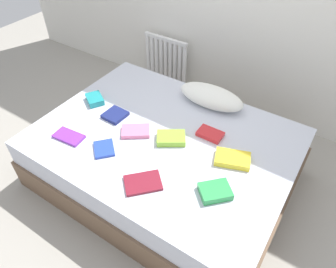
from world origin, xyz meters
TOP-DOWN VIEW (x-y plane):
  - ground_plane at (0.00, 0.00)m, footprint 8.00×8.00m
  - bed at (0.00, 0.00)m, footprint 2.00×1.50m
  - radiator at (-0.78, 1.20)m, footprint 0.54×0.04m
  - pillow at (0.11, 0.56)m, footprint 0.59×0.27m
  - textbook_lime at (0.07, -0.02)m, footprint 0.26×0.24m
  - textbook_green at (0.58, -0.28)m, footprint 0.25×0.25m
  - textbook_navy at (-0.48, -0.03)m, footprint 0.18×0.18m
  - textbook_blue at (-0.29, -0.37)m, footprint 0.22×0.22m
  - textbook_yellow at (0.55, 0.04)m, footprint 0.28×0.23m
  - textbook_pink at (-0.21, -0.09)m, footprint 0.26×0.25m
  - textbook_maroon at (0.14, -0.47)m, footprint 0.29×0.29m
  - textbook_purple at (-0.61, -0.42)m, footprint 0.25×0.15m
  - textbook_teal at (-0.76, 0.03)m, footprint 0.22×0.20m
  - textbook_red at (0.30, 0.20)m, footprint 0.20×0.13m

SIDE VIEW (x-z plane):
  - ground_plane at x=0.00m, z-range 0.00..0.00m
  - bed at x=0.00m, z-range 0.00..0.50m
  - radiator at x=-0.78m, z-range 0.10..0.64m
  - textbook_maroon at x=0.14m, z-range 0.50..0.52m
  - textbook_purple at x=-0.61m, z-range 0.50..0.52m
  - textbook_blue at x=-0.29m, z-range 0.50..0.52m
  - textbook_navy at x=-0.48m, z-range 0.50..0.53m
  - textbook_pink at x=-0.21m, z-range 0.50..0.53m
  - textbook_red at x=0.30m, z-range 0.50..0.53m
  - textbook_yellow at x=0.55m, z-range 0.50..0.55m
  - textbook_lime at x=0.07m, z-range 0.50..0.55m
  - textbook_green at x=0.58m, z-range 0.50..0.55m
  - textbook_teal at x=-0.76m, z-range 0.50..0.55m
  - pillow at x=0.11m, z-range 0.50..0.66m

